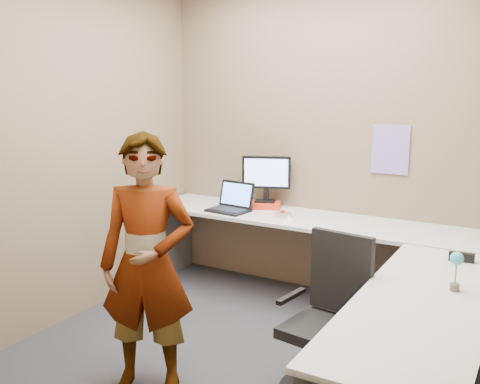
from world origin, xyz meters
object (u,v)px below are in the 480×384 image
Objects in this scene: desk at (334,263)px; monitor at (266,175)px; office_chair at (328,332)px; person at (147,264)px.

monitor is at bearing 140.92° from desk.
office_chair reaches higher than desk.
office_chair is (0.20, -0.63, -0.20)m from desk.
monitor is 1.87m from person.
office_chair is at bearing 1.40° from person.
desk is at bearing 116.18° from office_chair.
desk is at bearing 31.06° from person.
office_chair is at bearing -72.54° from monitor.
monitor is at bearing 71.18° from person.
office_chair is 1.13m from person.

